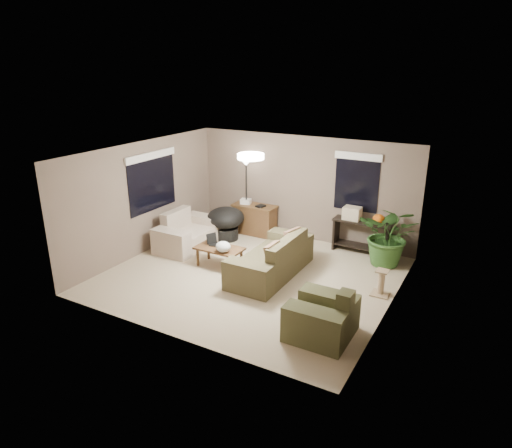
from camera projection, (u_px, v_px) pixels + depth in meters
The scene contains 20 objects.
room_shell at pixel (251, 217), 8.83m from camera, with size 5.50×5.50×5.50m.
main_sofa at pixel (273, 261), 9.21m from camera, with size 0.95×2.20×0.85m.
throw_pillows at pixel (285, 247), 8.97m from camera, with size 0.33×1.37×0.47m.
loveseat at pixel (187, 235), 10.63m from camera, with size 0.90×1.60×0.85m.
armchair at pixel (322, 318), 7.13m from camera, with size 0.95×1.00×0.85m.
coffee_table at pixel (219, 250), 9.58m from camera, with size 1.00×0.55×0.42m.
laptop at pixel (215, 242), 9.70m from camera, with size 0.42×0.28×0.24m.
plastic_bag at pixel (223, 247), 9.31m from camera, with size 0.32×0.29×0.22m, color white.
desk at pixel (254, 219), 11.43m from camera, with size 1.10×0.50×0.75m.
desk_papers at pixel (249, 202), 11.35m from camera, with size 0.71×0.30×0.12m.
console_table at pixel (361, 234), 10.26m from camera, with size 1.30×0.40×0.75m.
pumpkin at pixel (379, 219), 9.96m from camera, with size 0.26×0.26×0.21m, color orange.
cardboard_box at pixel (352, 213), 10.22m from camera, with size 0.38×0.29×0.29m, color beige.
papasan_chair at pixel (226, 221), 11.04m from camera, with size 0.98×0.98×0.80m.
floor_lamp at pixel (246, 171), 11.08m from camera, with size 0.32×0.32×1.91m.
ceiling_fixture at pixel (251, 156), 8.44m from camera, with size 0.50×0.50×0.10m, color white.
houseplant at pixel (389, 242), 9.58m from camera, with size 1.22×1.35×1.06m, color #2D5923.
cat_scratching_post at pixel (381, 284), 8.41m from camera, with size 0.32×0.32×0.50m.
window_left at pixel (152, 172), 10.16m from camera, with size 0.05×1.56×1.33m.
window_back at pixel (357, 172), 10.09m from camera, with size 1.06×0.05×1.33m.
Camera 1 is at (4.18, -7.26, 4.06)m, focal length 32.00 mm.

